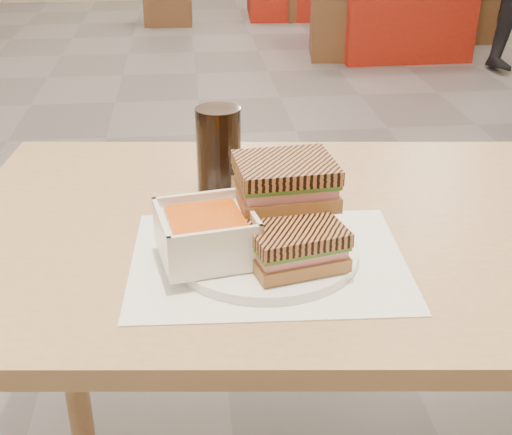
{
  "coord_description": "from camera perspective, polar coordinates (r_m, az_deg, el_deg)",
  "views": [
    {
      "loc": [
        -0.07,
        -2.8,
        1.23
      ],
      "look_at": [
        0.01,
        -2.0,
        0.82
      ],
      "focal_mm": 48.03,
      "sensor_mm": 36.0,
      "label": 1
    }
  ],
  "objects": [
    {
      "name": "main_table",
      "position": [
        1.11,
        7.1,
        -5.6
      ],
      "size": [
        1.27,
        0.82,
        0.75
      ],
      "color": "tan",
      "rests_on": "ground"
    },
    {
      "name": "tray_liner",
      "position": [
        0.94,
        1.02,
        -3.56
      ],
      "size": [
        0.39,
        0.31,
        0.0
      ],
      "color": "white",
      "rests_on": "main_table"
    },
    {
      "name": "cola_glass",
      "position": [
        1.1,
        -3.11,
        5.29
      ],
      "size": [
        0.07,
        0.07,
        0.15
      ],
      "color": "black",
      "rests_on": "main_table"
    },
    {
      "name": "panini_lower",
      "position": [
        0.9,
        3.21,
        -2.17
      ],
      "size": [
        0.14,
        0.13,
        0.05
      ],
      "color": "#A3673A",
      "rests_on": "plate"
    },
    {
      "name": "bg_chair_1r",
      "position": [
        6.06,
        17.02,
        16.24
      ],
      "size": [
        0.44,
        0.44,
        0.49
      ],
      "color": "brown",
      "rests_on": "ground"
    },
    {
      "name": "bg_chair_1l",
      "position": [
        5.26,
        6.91,
        15.55
      ],
      "size": [
        0.46,
        0.46,
        0.46
      ],
      "color": "brown",
      "rests_on": "ground"
    },
    {
      "name": "soup_bowl",
      "position": [
        0.91,
        -4.16,
        -1.51
      ],
      "size": [
        0.14,
        0.14,
        0.07
      ],
      "color": "white",
      "rests_on": "plate"
    },
    {
      "name": "plate",
      "position": [
        0.95,
        0.76,
        -2.76
      ],
      "size": [
        0.26,
        0.26,
        0.01
      ],
      "color": "white",
      "rests_on": "tray_liner"
    },
    {
      "name": "panini_upper",
      "position": [
        0.95,
        2.45,
        3.07
      ],
      "size": [
        0.14,
        0.12,
        0.06
      ],
      "color": "#A3673A",
      "rests_on": "panini_lower"
    }
  ]
}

